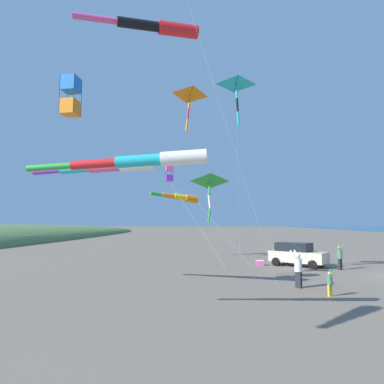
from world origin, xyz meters
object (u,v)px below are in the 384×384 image
object	(u,v)px
parked_car	(297,254)
kite_delta_teal_far_right	(236,85)
kite_windsock_black_fish_shape	(157,27)
kite_delta_long_streamer_right	(210,182)
kite_windsock_striped_overhead	(109,166)
kite_windsock_checkered_midright	(142,161)
person_child_green_jacket	(330,282)
kite_box_orange_high_right	(170,173)
person_child_grey_jacket	(340,256)
person_adult_flyer	(298,267)
cooler_box	(260,263)
kite_delta_red_high_left	(190,96)
kite_box_yellow_midlevel	(71,96)
kite_windsock_blue_topmost	(181,197)

from	to	relation	value
parked_car	kite_delta_teal_far_right	xyz separation A→B (m)	(5.01, 8.46, 10.50)
kite_windsock_black_fish_shape	kite_delta_long_streamer_right	bearing A→B (deg)	-153.09
parked_car	kite_windsock_striped_overhead	xyz separation A→B (m)	(11.66, 10.88, 5.39)
kite_windsock_checkered_midright	kite_delta_long_streamer_right	world-z (taller)	kite_delta_long_streamer_right
person_child_green_jacket	kite_box_orange_high_right	distance (m)	18.66
person_child_grey_jacket	kite_windsock_checkered_midright	size ratio (longest dim) A/B	0.15
kite_windsock_checkered_midright	kite_delta_long_streamer_right	size ratio (longest dim) A/B	1.25
kite_delta_long_streamer_right	kite_windsock_black_fish_shape	bearing A→B (deg)	26.91
person_child_grey_jacket	kite_delta_teal_far_right	bearing A→B (deg)	41.19
person_adult_flyer	person_child_green_jacket	xyz separation A→B (m)	(-1.02, 1.89, -0.40)
person_child_green_jacket	kite_windsock_black_fish_shape	size ratio (longest dim) A/B	0.08
kite_windsock_checkered_midright	kite_box_orange_high_right	size ratio (longest dim) A/B	1.44
cooler_box	kite_delta_red_high_left	xyz separation A→B (m)	(5.09, 5.91, 11.79)
person_child_green_jacket	kite_delta_teal_far_right	size ratio (longest dim) A/B	0.10
parked_car	kite_box_orange_high_right	world-z (taller)	kite_box_orange_high_right
cooler_box	kite_windsock_black_fish_shape	distance (m)	18.66
person_adult_flyer	person_child_grey_jacket	distance (m)	8.51
parked_car	person_child_grey_jacket	distance (m)	3.21
kite_delta_red_high_left	person_adult_flyer	bearing A→B (deg)	153.15
person_adult_flyer	person_child_grey_jacket	size ratio (longest dim) A/B	1.05
cooler_box	kite_delta_long_streamer_right	xyz separation A→B (m)	(3.73, 7.02, 5.74)
cooler_box	person_adult_flyer	bearing A→B (deg)	96.54
kite_delta_red_high_left	kite_delta_teal_far_right	size ratio (longest dim) A/B	1.06
cooler_box	kite_box_orange_high_right	bearing A→B (deg)	-20.73
kite_windsock_black_fish_shape	kite_box_yellow_midlevel	bearing A→B (deg)	49.91
cooler_box	kite_windsock_blue_topmost	world-z (taller)	kite_windsock_blue_topmost
kite_windsock_blue_topmost	person_child_green_jacket	bearing A→B (deg)	119.48
kite_delta_teal_far_right	cooler_box	bearing A→B (deg)	-103.68
cooler_box	kite_delta_long_streamer_right	size ratio (longest dim) A/B	0.06
kite_windsock_checkered_midright	kite_delta_teal_far_right	xyz separation A→B (m)	(-3.62, -7.39, 5.85)
kite_windsock_black_fish_shape	kite_delta_long_streamer_right	xyz separation A→B (m)	(-3.08, -1.56, -9.36)
kite_box_yellow_midlevel	person_child_grey_jacket	bearing A→B (deg)	-145.85
parked_car	person_child_green_jacket	bearing A→B (deg)	85.45
person_adult_flyer	kite_delta_red_high_left	world-z (taller)	kite_delta_red_high_left
person_adult_flyer	kite_windsock_striped_overhead	bearing A→B (deg)	11.64
parked_car	kite_windsock_checkered_midright	bearing A→B (deg)	61.44
kite_delta_red_high_left	parked_car	bearing A→B (deg)	-144.22
kite_windsock_black_fish_shape	kite_box_orange_high_right	bearing A→B (deg)	-84.50
person_adult_flyer	person_child_green_jacket	distance (m)	2.19
kite_windsock_striped_overhead	kite_delta_long_streamer_right	xyz separation A→B (m)	(-5.02, -4.01, -0.38)
kite_windsock_checkered_midright	kite_windsock_striped_overhead	distance (m)	5.87
person_adult_flyer	kite_windsock_blue_topmost	size ratio (longest dim) A/B	0.21
kite_delta_teal_far_right	kite_windsock_striped_overhead	size ratio (longest dim) A/B	0.91
kite_windsock_checkered_midright	kite_delta_red_high_left	size ratio (longest dim) A/B	1.03
kite_delta_long_streamer_right	kite_box_orange_high_right	bearing A→B (deg)	-67.27
kite_box_orange_high_right	kite_delta_long_streamer_right	world-z (taller)	kite_box_orange_high_right
cooler_box	person_adult_flyer	distance (m)	9.11
person_child_green_jacket	kite_windsock_checkered_midright	xyz separation A→B (m)	(7.77, 5.10, 4.93)
kite_delta_long_streamer_right	person_child_green_jacket	bearing A→B (deg)	146.11
kite_windsock_black_fish_shape	kite_delta_long_streamer_right	size ratio (longest dim) A/B	1.55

